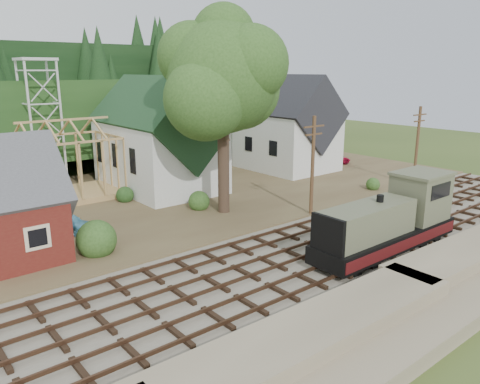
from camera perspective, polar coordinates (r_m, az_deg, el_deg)
ground at (r=29.49m, az=6.92°, el=-8.06°), size 140.00×140.00×0.00m
embankment at (r=25.02m, az=21.50°, el=-13.40°), size 64.00×5.00×1.60m
railroad_bed at (r=29.46m, az=6.92°, el=-7.92°), size 64.00×11.00×0.16m
village_flat at (r=43.13m, az=-10.59°, el=-0.63°), size 64.00×26.00×0.30m
hillside at (r=64.78m, az=-21.01°, el=3.60°), size 70.00×28.96×12.74m
ridge at (r=79.95m, az=-24.76°, el=5.17°), size 80.00×20.00×12.00m
church at (r=44.52m, az=-9.69°, el=6.50°), size 8.40×15.17×13.00m
farmhouse at (r=53.77m, az=5.75°, el=7.67°), size 8.40×10.80×10.60m
timber_frame at (r=43.66m, az=-20.26°, el=3.09°), size 8.20×6.20×6.99m
lattice_tower at (r=48.65m, az=-23.42°, el=11.95°), size 3.20×3.20×12.12m
big_tree at (r=36.20m, az=-1.98°, el=12.88°), size 10.90×8.40×14.70m
telegraph_pole_near at (r=36.60m, az=8.84°, el=3.31°), size 2.20×0.28×8.00m
telegraph_pole_far at (r=48.69m, az=20.77°, el=5.34°), size 2.20×0.28×8.00m
locomotive at (r=31.09m, az=17.96°, el=-3.42°), size 11.63×2.91×4.66m
car_blue at (r=35.01m, az=-20.33°, el=-3.53°), size 3.36×4.11×1.32m
car_red at (r=57.71m, az=11.21°, el=3.98°), size 4.85×3.30×1.23m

